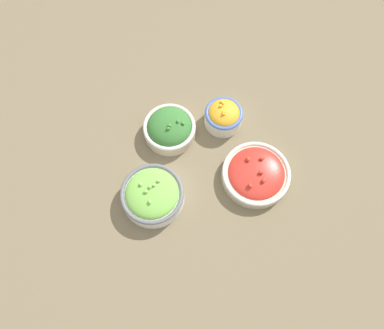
{
  "coord_description": "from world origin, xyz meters",
  "views": [
    {
      "loc": [
        -0.06,
        0.39,
        1.01
      ],
      "look_at": [
        0.0,
        0.0,
        0.03
      ],
      "focal_mm": 35.0,
      "sensor_mm": 36.0,
      "label": 1
    }
  ],
  "objects": [
    {
      "name": "bowl_squash",
      "position": [
        -0.07,
        -0.16,
        0.04
      ],
      "size": [
        0.11,
        0.11,
        0.08
      ],
      "color": "silver",
      "rests_on": "ground_plane"
    },
    {
      "name": "ground_plane",
      "position": [
        0.0,
        0.0,
        0.0
      ],
      "size": [
        3.0,
        3.0,
        0.0
      ],
      "primitive_type": "plane",
      "color": "#75664C"
    },
    {
      "name": "bowl_broccoli",
      "position": [
        0.08,
        -0.1,
        0.03
      ],
      "size": [
        0.15,
        0.15,
        0.08
      ],
      "color": "beige",
      "rests_on": "ground_plane"
    },
    {
      "name": "bowl_cherry_tomatoes",
      "position": [
        -0.18,
        0.0,
        0.02
      ],
      "size": [
        0.19,
        0.19,
        0.06
      ],
      "color": "beige",
      "rests_on": "ground_plane"
    },
    {
      "name": "bowl_lettuce",
      "position": [
        0.09,
        0.11,
        0.03
      ],
      "size": [
        0.17,
        0.17,
        0.08
      ],
      "color": "white",
      "rests_on": "ground_plane"
    }
  ]
}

